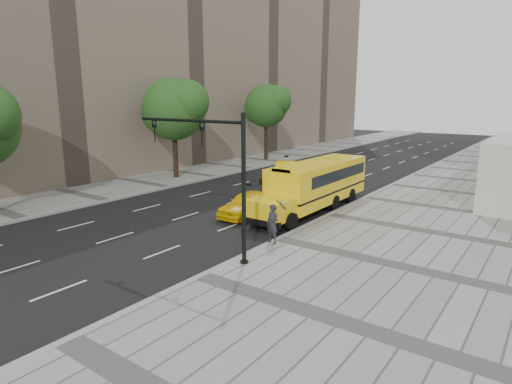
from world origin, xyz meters
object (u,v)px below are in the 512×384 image
Objects in this scene: tree_c at (267,105)px; pedestrian at (272,224)px; school_bus at (316,182)px; traffic_signal at (217,167)px; taxi_far at (286,172)px; tree_b at (174,109)px; taxi_near at (248,204)px.

tree_c is 4.47× the size of pedestrian.
traffic_signal is (0.69, -10.27, 2.33)m from school_bus.
taxi_far is (8.39, -9.24, -5.33)m from tree_c.
traffic_signal is at bearing -38.59° from tree_b.
traffic_signal reaches higher than school_bus.
taxi_near is at bearing 116.54° from traffic_signal.
tree_c is at bearing 120.62° from traffic_signal.
tree_c reaches higher than traffic_signal.
tree_b is 19.79m from pedestrian.
tree_b is at bearing 154.12° from taxi_near.
traffic_signal is (3.19, -6.39, 3.34)m from taxi_near.
taxi_far is at bearing 110.67° from taxi_near.
taxi_far reaches higher than taxi_near.
tree_c is at bearing 90.05° from tree_b.
taxi_near is at bearing -92.84° from taxi_far.
taxi_far is (-6.52, 6.85, -0.93)m from school_bus.
tree_c reaches higher than taxi_far.
pedestrian is 4.21m from traffic_signal.
school_bus is at bearing 112.46° from pedestrian.
tree_b reaches higher than traffic_signal.
school_bus is 1.81× the size of traffic_signal.
taxi_near is 5.50m from pedestrian.
tree_b reaches higher than taxi_far.
taxi_far is 0.79× the size of traffic_signal.
taxi_near is (12.41, -19.97, -5.41)m from tree_c.
taxi_near is 2.32× the size of pedestrian.
tree_b reaches higher than school_bus.
pedestrian is at bearing -40.71° from taxi_near.
tree_b is 4.58× the size of pedestrian.
tree_b is 13.92m from tree_c.
pedestrian is (4.15, -3.59, 0.35)m from taxi_near.
tree_c is 1.93× the size of taxi_near.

